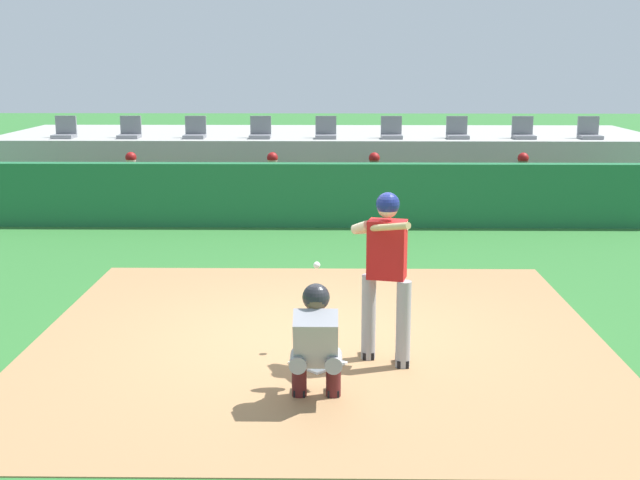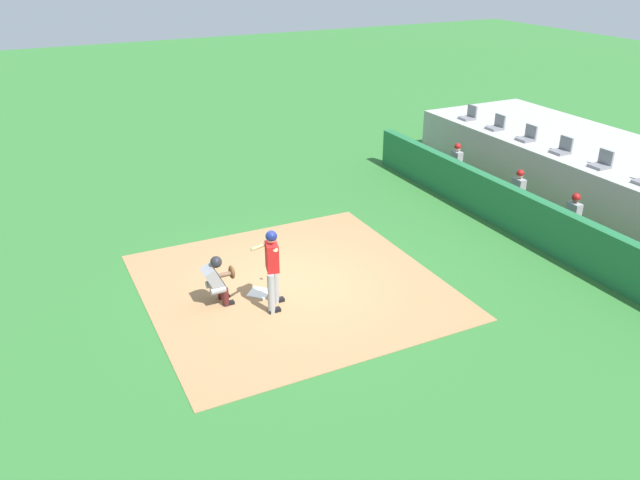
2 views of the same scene
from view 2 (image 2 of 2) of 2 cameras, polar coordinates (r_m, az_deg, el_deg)
ground_plane at (r=14.38m, az=-2.51°, el=-4.13°), size 80.00×80.00×0.00m
dirt_infield at (r=14.38m, az=-2.51°, el=-4.11°), size 6.40×6.40×0.01m
home_plate at (r=14.11m, az=-5.49°, el=-4.74°), size 0.62×0.62×0.02m
batter_at_plate at (r=13.08m, az=-4.32°, el=-2.22°), size 0.62×0.83×1.80m
catcher_crouched at (r=13.59m, az=-9.20°, el=-3.42°), size 0.48×1.75×1.13m
dugout_wall at (r=17.48m, az=17.31°, el=2.44°), size 13.00×0.30×1.20m
dugout_bench at (r=18.29m, az=19.47°, el=1.86°), size 11.80×0.44×0.45m
dugout_player_0 at (r=20.70m, az=11.90°, el=6.83°), size 0.49×0.70×1.30m
dugout_player_1 at (r=18.71m, az=17.12°, el=4.21°), size 0.49×0.70×1.30m
dugout_player_2 at (r=17.42m, az=21.53°, el=1.96°), size 0.49×0.70×1.30m
stands_platform at (r=20.61m, az=26.43°, el=4.65°), size 15.00×4.40×1.40m
stadium_seat_0 at (r=23.13m, az=13.28°, el=10.87°), size 0.46×0.46×0.48m
stadium_seat_1 at (r=22.07m, az=15.63°, el=9.92°), size 0.46×0.46×0.48m
stadium_seat_2 at (r=21.06m, az=18.20°, el=8.87°), size 0.46×0.46×0.48m
stadium_seat_3 at (r=20.10m, az=21.00°, el=7.70°), size 0.46×0.46×0.48m
stadium_seat_4 at (r=19.20m, az=24.05°, el=6.39°), size 0.46×0.46×0.48m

